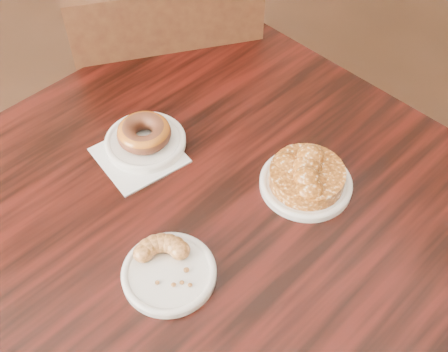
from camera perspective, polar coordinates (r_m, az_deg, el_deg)
name	(u,v)px	position (r m, az deg, el deg)	size (l,w,h in m)	color
cafe_table	(213,307)	(1.30, -1.16, -13.19)	(0.94, 0.94, 0.75)	black
chair_far	(165,95)	(1.64, -5.96, 8.22)	(0.47, 0.47, 0.90)	black
napkin	(139,155)	(1.06, -8.60, 2.09)	(0.14, 0.14, 0.00)	white
plate_donut	(145,142)	(1.08, -7.99, 3.46)	(0.15, 0.15, 0.01)	white
plate_cruller	(169,274)	(0.90, -5.60, -9.84)	(0.15, 0.15, 0.01)	white
plate_fritter	(306,184)	(1.01, 8.29, -0.77)	(0.17, 0.17, 0.01)	white
glazed_donut	(144,133)	(1.06, -8.13, 4.36)	(0.10, 0.10, 0.04)	#8E4F14
apple_fritter	(307,173)	(0.99, 8.47, 0.25)	(0.18, 0.18, 0.04)	#4F2508
cruller_fragment	(168,267)	(0.88, -5.71, -9.14)	(0.11, 0.11, 0.03)	#5B3612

